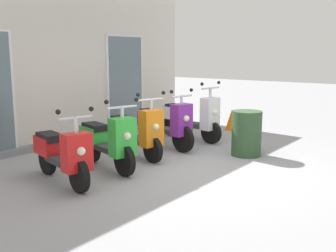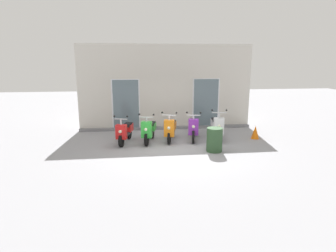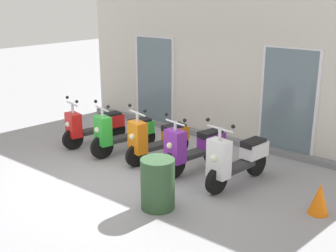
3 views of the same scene
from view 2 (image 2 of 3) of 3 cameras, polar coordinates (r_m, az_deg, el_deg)
The scene contains 9 objects.
ground_plane at distance 10.51m, azimuth 1.61°, elevation -4.37°, with size 40.00×40.00×0.00m, color #939399.
storefront_facade at distance 13.25m, azimuth -0.38°, elevation 7.37°, with size 7.83×0.50×3.80m.
scooter_red at distance 11.17m, azimuth -8.44°, elevation -1.09°, with size 0.72×1.54×1.17m.
scooter_green at distance 11.16m, azimuth -3.71°, elevation -0.82°, with size 0.74×1.55×1.21m.
scooter_orange at distance 11.35m, azimuth 0.54°, elevation -0.51°, with size 0.74×1.52×1.24m.
scooter_purple at distance 11.53m, azimuth 5.01°, elevation -0.31°, with size 0.68×1.60×1.22m.
scooter_white at distance 11.74m, azimuth 9.57°, elevation -0.20°, with size 0.63×1.63×1.30m.
trash_bin at distance 10.16m, azimuth 9.14°, elevation -2.68°, with size 0.55×0.55×0.84m, color #2D4C2D.
traffic_cone at distance 12.21m, azimuth 16.81°, elevation -1.20°, with size 0.32×0.32×0.52m, color orange.
Camera 2 is at (-1.49, -9.92, 3.13)m, focal length 30.93 mm.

